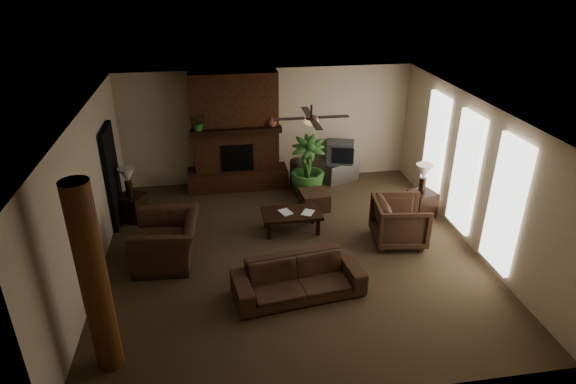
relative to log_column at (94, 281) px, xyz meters
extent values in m
plane|color=#493824|center=(2.95, 2.40, -1.40)|extent=(7.00, 7.00, 0.00)
plane|color=silver|center=(2.95, 2.40, 1.40)|extent=(7.00, 7.00, 0.00)
plane|color=tan|center=(2.95, 5.90, 0.00)|extent=(7.00, 0.00, 7.00)
plane|color=tan|center=(2.95, -1.10, 0.00)|extent=(7.00, 0.00, 7.00)
plane|color=tan|center=(-0.55, 2.40, 0.00)|extent=(0.00, 7.00, 7.00)
plane|color=tan|center=(6.45, 2.40, 0.00)|extent=(0.00, 7.00, 7.00)
cube|color=#572D17|center=(2.15, 5.65, 0.00)|extent=(2.00, 0.50, 2.80)
cube|color=#572D17|center=(2.15, 5.55, -1.17)|extent=(2.40, 0.70, 0.45)
cube|color=black|center=(2.15, 5.39, -0.58)|extent=(0.75, 0.04, 0.65)
cube|color=black|center=(2.15, 5.37, 0.10)|extent=(2.10, 0.28, 0.12)
cube|color=white|center=(6.40, 4.00, -0.05)|extent=(0.08, 0.85, 2.35)
cube|color=white|center=(6.40, 2.60, -0.05)|extent=(0.08, 0.85, 2.35)
cube|color=white|center=(6.40, 1.20, -0.05)|extent=(0.08, 0.85, 2.35)
cylinder|color=brown|center=(0.00, 0.00, 0.00)|extent=(0.36, 0.36, 2.80)
cube|color=black|center=(-0.49, 4.20, -0.35)|extent=(0.10, 1.00, 2.10)
cylinder|color=#322016|center=(3.35, 2.70, 1.28)|extent=(0.04, 0.04, 0.24)
cylinder|color=#322016|center=(3.35, 2.70, 1.16)|extent=(0.20, 0.20, 0.06)
ellipsoid|color=#F2BF72|center=(3.35, 2.70, 1.10)|extent=(0.26, 0.26, 0.14)
cube|color=black|center=(3.75, 2.70, 1.17)|extent=(0.55, 0.12, 0.01)
cube|color=black|center=(2.95, 2.70, 1.17)|extent=(0.55, 0.12, 0.01)
cube|color=black|center=(3.35, 3.10, 1.17)|extent=(0.12, 0.55, 0.01)
cube|color=black|center=(3.35, 2.30, 1.17)|extent=(0.12, 0.55, 0.01)
imported|color=#422A1C|center=(2.86, 1.13, -0.98)|extent=(2.22, 0.92, 0.84)
imported|color=#422A1C|center=(0.65, 2.50, -0.82)|extent=(0.93, 1.37, 1.15)
imported|color=#422A1C|center=(5.11, 2.46, -0.90)|extent=(1.03, 1.08, 1.01)
cube|color=black|center=(3.09, 3.22, -1.00)|extent=(1.20, 0.70, 0.06)
cube|color=black|center=(2.59, 2.97, -1.21)|extent=(0.07, 0.07, 0.37)
cube|color=black|center=(3.59, 2.97, -1.21)|extent=(0.07, 0.07, 0.37)
cube|color=black|center=(2.59, 3.47, -1.21)|extent=(0.07, 0.07, 0.37)
cube|color=black|center=(3.59, 3.47, -1.21)|extent=(0.07, 0.07, 0.37)
cube|color=#422A1C|center=(3.76, 4.13, -1.20)|extent=(0.64, 0.64, 0.40)
cube|color=#B0B0B2|center=(4.72, 5.55, -1.15)|extent=(0.97, 0.77, 0.50)
cube|color=#3D3D40|center=(4.70, 5.55, -0.64)|extent=(0.77, 0.67, 0.52)
cube|color=black|center=(4.70, 5.29, -0.64)|extent=(0.51, 0.18, 0.40)
cylinder|color=#33281C|center=(3.57, 5.31, -1.05)|extent=(0.34, 0.34, 0.70)
sphere|color=#33281C|center=(3.57, 5.31, -0.80)|extent=(0.34, 0.34, 0.34)
imported|color=#315F26|center=(3.73, 4.83, -1.00)|extent=(0.90, 1.49, 0.80)
cube|color=black|center=(-0.20, 4.27, -1.12)|extent=(0.66, 0.66, 0.55)
cylinder|color=#322016|center=(-0.20, 4.24, -0.67)|extent=(0.17, 0.17, 0.35)
cone|color=#EBE3C7|center=(-0.20, 4.24, -0.35)|extent=(0.43, 0.43, 0.30)
cube|color=black|center=(6.00, 3.46, -1.12)|extent=(0.61, 0.61, 0.55)
cylinder|color=#322016|center=(5.96, 3.44, -0.67)|extent=(0.16, 0.16, 0.35)
cone|color=#EBE3C7|center=(5.96, 3.44, -0.35)|extent=(0.42, 0.42, 0.30)
imported|color=#315F26|center=(1.31, 5.36, 0.32)|extent=(0.43, 0.47, 0.33)
imported|color=brown|center=(2.99, 5.39, 0.27)|extent=(0.27, 0.27, 0.22)
imported|color=#999999|center=(2.86, 3.17, -0.83)|extent=(0.21, 0.10, 0.29)
imported|color=#999999|center=(3.32, 3.18, -0.82)|extent=(0.19, 0.13, 0.29)
camera|label=1|loc=(1.64, -5.44, 3.73)|focal=30.49mm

